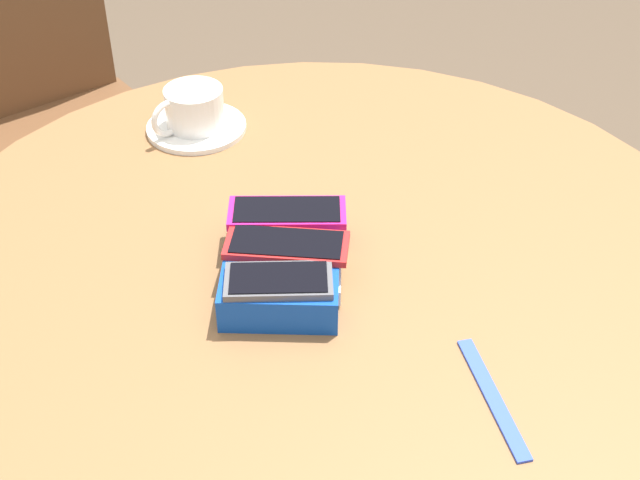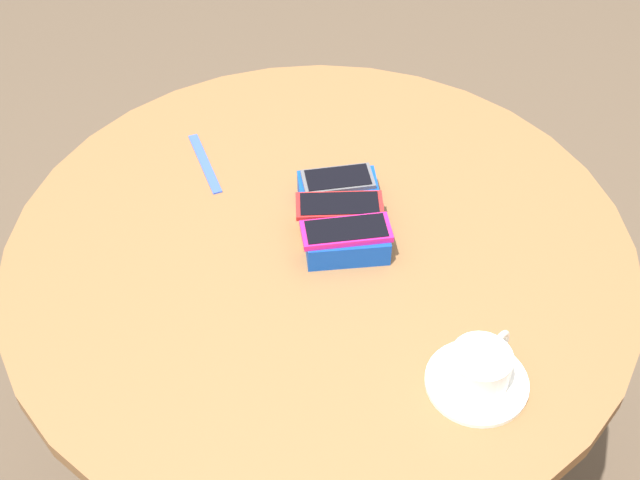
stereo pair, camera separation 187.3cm
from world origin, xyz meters
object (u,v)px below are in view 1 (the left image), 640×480
(coffee_cup, at_px, (193,107))
(chair_near_window, at_px, (50,128))
(phone_gray, at_px, (279,280))
(lanyard_strap, at_px, (493,397))
(phone_magenta, at_px, (287,213))
(saucer, at_px, (197,127))
(phone_box, at_px, (283,263))
(phone_red, at_px, (287,245))
(round_table, at_px, (320,316))

(coffee_cup, xyz_separation_m, chair_near_window, (0.49, 0.24, -0.28))
(phone_gray, distance_m, lanyard_strap, 0.26)
(coffee_cup, bearing_deg, phone_magenta, -166.79)
(saucer, relative_size, chair_near_window, 0.16)
(phone_box, distance_m, phone_magenta, 0.07)
(phone_red, height_order, chair_near_window, chair_near_window)
(lanyard_strap, bearing_deg, phone_magenta, 26.05)
(coffee_cup, bearing_deg, saucer, -62.10)
(lanyard_strap, bearing_deg, chair_near_window, 22.85)
(round_table, relative_size, phone_box, 4.62)
(phone_box, xyz_separation_m, saucer, (0.36, 0.05, -0.02))
(chair_near_window, bearing_deg, phone_magenta, -158.38)
(phone_red, distance_m, coffee_cup, 0.37)
(coffee_cup, bearing_deg, chair_near_window, 26.36)
(phone_red, distance_m, phone_magenta, 0.06)
(phone_magenta, bearing_deg, lanyard_strap, -153.95)
(phone_magenta, distance_m, coffee_cup, 0.31)
(phone_box, distance_m, phone_red, 0.03)
(round_table, distance_m, phone_red, 0.16)
(round_table, distance_m, coffee_cup, 0.37)
(phone_red, relative_size, saucer, 1.05)
(round_table, xyz_separation_m, phone_magenta, (0.02, 0.03, 0.15))
(saucer, distance_m, chair_near_window, 0.60)
(phone_box, distance_m, chair_near_window, 0.94)
(phone_box, bearing_deg, coffee_cup, 8.25)
(phone_gray, height_order, chair_near_window, chair_near_window)
(round_table, xyz_separation_m, lanyard_strap, (-0.27, -0.11, 0.11))
(phone_box, height_order, coffee_cup, coffee_cup)
(phone_red, height_order, phone_magenta, phone_magenta)
(saucer, xyz_separation_m, chair_near_window, (0.49, 0.25, -0.25))
(phone_box, distance_m, phone_gray, 0.07)
(phone_box, relative_size, phone_gray, 1.73)
(phone_box, height_order, lanyard_strap, phone_box)
(phone_gray, xyz_separation_m, chair_near_window, (0.92, 0.28, -0.29))
(lanyard_strap, bearing_deg, phone_red, 33.82)
(saucer, bearing_deg, phone_gray, -175.64)
(round_table, height_order, saucer, saucer)
(chair_near_window, bearing_deg, phone_red, -160.58)
(round_table, bearing_deg, saucer, 17.44)
(lanyard_strap, bearing_deg, round_table, 22.06)
(chair_near_window, bearing_deg, round_table, -156.89)
(phone_gray, xyz_separation_m, saucer, (0.42, 0.03, -0.04))
(round_table, relative_size, coffee_cup, 9.25)
(saucer, xyz_separation_m, coffee_cup, (-0.00, 0.00, 0.03))
(chair_near_window, bearing_deg, phone_gray, -163.03)
(round_table, xyz_separation_m, phone_red, (-0.03, 0.05, 0.15))
(phone_box, xyz_separation_m, phone_gray, (-0.06, 0.02, 0.03))
(phone_red, xyz_separation_m, saucer, (0.36, 0.05, -0.04))
(phone_gray, height_order, coffee_cup, coffee_cup)
(phone_red, bearing_deg, phone_box, 79.64)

